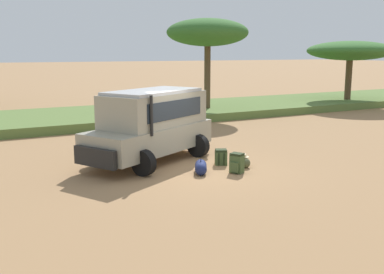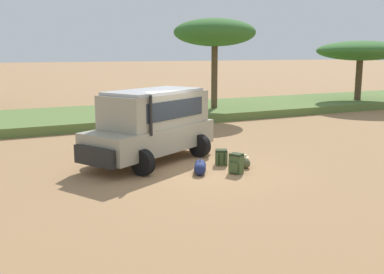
% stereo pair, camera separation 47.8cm
% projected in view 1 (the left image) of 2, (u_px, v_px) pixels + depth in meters
% --- Properties ---
extents(ground_plane, '(320.00, 320.00, 0.00)m').
position_uv_depth(ground_plane, '(196.00, 169.00, 14.40)').
color(ground_plane, '#9E754C').
extents(grass_bank, '(120.00, 7.00, 0.44)m').
position_uv_depth(grass_bank, '(94.00, 117.00, 24.46)').
color(grass_bank, '#5B7538').
rests_on(grass_bank, ground_plane).
extents(safari_vehicle, '(5.33, 3.98, 2.44)m').
position_uv_depth(safari_vehicle, '(152.00, 124.00, 15.25)').
color(safari_vehicle, gray).
rests_on(safari_vehicle, ground_plane).
extents(backpack_beside_front_wheel, '(0.48, 0.48, 0.62)m').
position_uv_depth(backpack_beside_front_wheel, '(237.00, 163.00, 13.91)').
color(backpack_beside_front_wheel, '#42562D').
rests_on(backpack_beside_front_wheel, ground_plane).
extents(backpack_cluster_center, '(0.49, 0.51, 0.52)m').
position_uv_depth(backpack_cluster_center, '(221.00, 157.00, 14.93)').
color(backpack_cluster_center, '#42562D').
rests_on(backpack_cluster_center, ground_plane).
extents(duffel_bag_low_black_case, '(0.41, 0.79, 0.43)m').
position_uv_depth(duffel_bag_low_black_case, '(243.00, 161.00, 14.76)').
color(duffel_bag_low_black_case, '#4C5133').
rests_on(duffel_bag_low_black_case, ground_plane).
extents(duffel_bag_soft_canvas, '(0.64, 0.87, 0.46)m').
position_uv_depth(duffel_bag_soft_canvas, '(201.00, 167.00, 13.93)').
color(duffel_bag_soft_canvas, navy).
rests_on(duffel_bag_soft_canvas, ground_plane).
extents(acacia_tree_centre_back, '(4.77, 4.53, 5.60)m').
position_uv_depth(acacia_tree_centre_back, '(208.00, 33.00, 25.77)').
color(acacia_tree_centre_back, brown).
rests_on(acacia_tree_centre_back, ground_plane).
extents(acacia_tree_right_mid, '(5.91, 5.81, 4.45)m').
position_uv_depth(acacia_tree_right_mid, '(350.00, 51.00, 30.80)').
color(acacia_tree_right_mid, brown).
rests_on(acacia_tree_right_mid, ground_plane).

